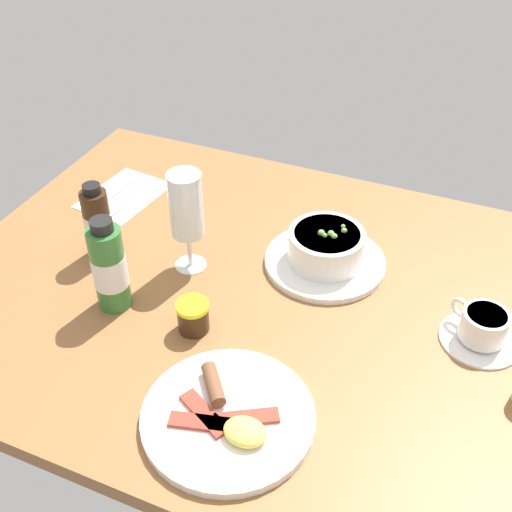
# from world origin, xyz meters

# --- Properties ---
(ground_plane) EXTENTS (1.10, 0.84, 0.03)m
(ground_plane) POSITION_xyz_m (0.00, 0.00, -0.01)
(ground_plane) COLOR brown
(porridge_bowl) EXTENTS (0.22, 0.22, 0.08)m
(porridge_bowl) POSITION_xyz_m (-0.09, -0.11, 0.03)
(porridge_bowl) COLOR white
(porridge_bowl) RESTS_ON ground_plane
(cutlery_setting) EXTENTS (0.15, 0.19, 0.01)m
(cutlery_setting) POSITION_xyz_m (0.37, -0.16, 0.00)
(cutlery_setting) COLOR white
(cutlery_setting) RESTS_ON ground_plane
(coffee_cup) EXTENTS (0.13, 0.13, 0.06)m
(coffee_cup) POSITION_xyz_m (-0.37, -0.03, 0.03)
(coffee_cup) COLOR white
(coffee_cup) RESTS_ON ground_plane
(wine_glass) EXTENTS (0.06, 0.06, 0.19)m
(wine_glass) POSITION_xyz_m (0.14, -0.02, 0.12)
(wine_glass) COLOR white
(wine_glass) RESTS_ON ground_plane
(jam_jar) EXTENTS (0.05, 0.05, 0.05)m
(jam_jar) POSITION_xyz_m (0.06, 0.13, 0.03)
(jam_jar) COLOR #382413
(jam_jar) RESTS_ON ground_plane
(sauce_bottle_green) EXTENTS (0.06, 0.06, 0.17)m
(sauce_bottle_green) POSITION_xyz_m (0.21, 0.12, 0.08)
(sauce_bottle_green) COLOR #337233
(sauce_bottle_green) RESTS_ON ground_plane
(sauce_bottle_brown) EXTENTS (0.05, 0.05, 0.15)m
(sauce_bottle_brown) POSITION_xyz_m (0.30, 0.02, 0.07)
(sauce_bottle_brown) COLOR #382314
(sauce_bottle_brown) RESTS_ON ground_plane
(breakfast_plate) EXTENTS (0.24, 0.24, 0.04)m
(breakfast_plate) POSITION_xyz_m (-0.07, 0.27, 0.01)
(breakfast_plate) COLOR white
(breakfast_plate) RESTS_ON ground_plane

